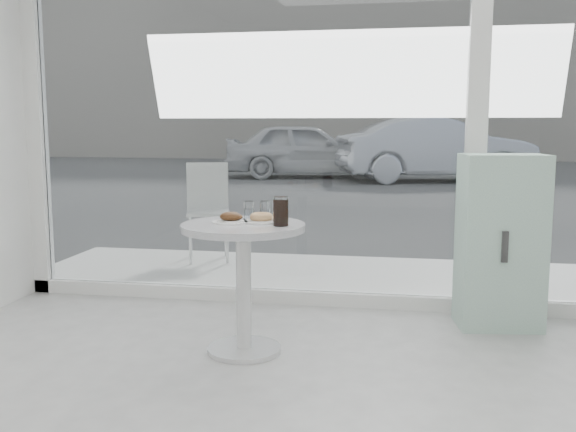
% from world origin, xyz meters
% --- Properties ---
extents(storefront, '(5.00, 0.14, 3.00)m').
position_xyz_m(storefront, '(0.07, 3.00, 1.71)').
color(storefront, white).
rests_on(storefront, ground).
extents(main_table, '(0.72, 0.72, 0.77)m').
position_xyz_m(main_table, '(-0.50, 1.90, 0.55)').
color(main_table, silver).
rests_on(main_table, ground).
extents(patio_deck, '(5.60, 1.60, 0.05)m').
position_xyz_m(patio_deck, '(0.00, 3.80, 0.03)').
color(patio_deck, silver).
rests_on(patio_deck, ground).
extents(street, '(40.00, 24.00, 0.00)m').
position_xyz_m(street, '(0.00, 16.00, -0.00)').
color(street, '#353535').
rests_on(street, ground).
extents(far_building, '(40.00, 2.00, 8.00)m').
position_xyz_m(far_building, '(0.00, 25.00, 4.00)').
color(far_building, gray).
rests_on(far_building, ground).
extents(mint_cabinet, '(0.57, 0.42, 1.15)m').
position_xyz_m(mint_cabinet, '(1.05, 2.68, 0.57)').
color(mint_cabinet, '#90B8A6').
rests_on(mint_cabinet, ground).
extents(patio_chair, '(0.51, 0.51, 0.93)m').
position_xyz_m(patio_chair, '(-1.44, 4.24, 0.58)').
color(patio_chair, silver).
rests_on(patio_chair, patio_deck).
extents(car_white, '(4.44, 2.43, 1.43)m').
position_xyz_m(car_white, '(-2.10, 14.95, 0.72)').
color(car_white, silver).
rests_on(car_white, street).
extents(car_silver, '(4.95, 2.88, 1.54)m').
position_xyz_m(car_silver, '(1.18, 14.23, 0.77)').
color(car_silver, '#AEB0B6').
rests_on(car_silver, street).
extents(plate_fritter, '(0.21, 0.21, 0.07)m').
position_xyz_m(plate_fritter, '(-0.57, 1.91, 0.80)').
color(plate_fritter, white).
rests_on(plate_fritter, main_table).
extents(plate_donut, '(0.23, 0.23, 0.06)m').
position_xyz_m(plate_donut, '(-0.41, 1.97, 0.79)').
color(plate_donut, white).
rests_on(plate_donut, main_table).
extents(water_tumbler_a, '(0.07, 0.07, 0.11)m').
position_xyz_m(water_tumbler_a, '(-0.52, 2.11, 0.82)').
color(water_tumbler_a, white).
rests_on(water_tumbler_a, main_table).
extents(water_tumbler_b, '(0.07, 0.07, 0.11)m').
position_xyz_m(water_tumbler_b, '(-0.41, 2.09, 0.82)').
color(water_tumbler_b, white).
rests_on(water_tumbler_b, main_table).
extents(cola_glass, '(0.09, 0.09, 0.17)m').
position_xyz_m(cola_glass, '(-0.27, 1.86, 0.85)').
color(cola_glass, white).
rests_on(cola_glass, main_table).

